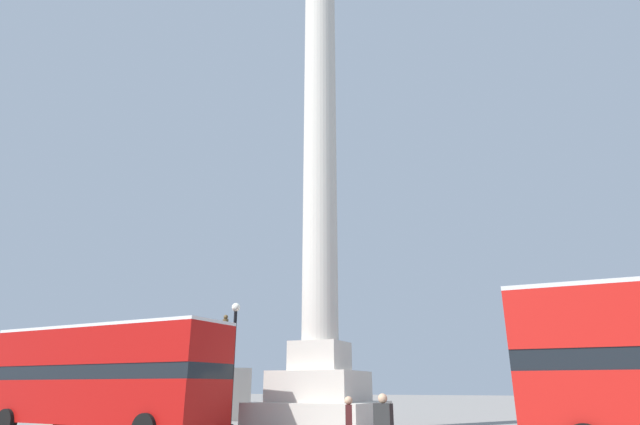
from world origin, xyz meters
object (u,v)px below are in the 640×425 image
Objects in this scene: monument_column at (320,238)px; street_lamp at (233,365)px; equestrian_statue at (221,389)px; bus_a at (105,374)px.

monument_column is 6.90m from street_lamp.
street_lamp is (5.86, -8.02, 0.99)m from equestrian_statue.
equestrian_statue reaches higher than bus_a.
street_lamp is (4.26, 2.70, 0.39)m from bus_a.
equestrian_statue is (-8.91, 5.84, -6.78)m from monument_column.
monument_column is at bearing 37.50° from bus_a.
bus_a is 2.06× the size of street_lamp.
equestrian_statue is at bearing 146.76° from monument_column.
monument_column reaches higher than street_lamp.
bus_a is 1.79× the size of equestrian_statue.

